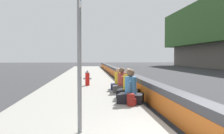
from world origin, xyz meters
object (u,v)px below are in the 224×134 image
(route_sign_post, at_px, (80,35))
(fire_hydrant, at_px, (87,78))
(seated_person_far, at_px, (118,83))
(backpack, at_px, (131,100))
(seated_person_rear, at_px, (122,85))
(seated_person_middle, at_px, (128,88))
(seated_person_foreground, at_px, (131,92))

(route_sign_post, bearing_deg, fire_hydrant, -0.66)
(route_sign_post, xyz_separation_m, seated_person_far, (6.93, -1.65, -1.74))
(seated_person_far, relative_size, backpack, 2.67)
(seated_person_rear, bearing_deg, seated_person_far, 2.06)
(seated_person_middle, relative_size, seated_person_far, 1.09)
(route_sign_post, distance_m, seated_person_foreground, 4.05)
(backpack, bearing_deg, fire_hydrant, 13.90)
(seated_person_rear, bearing_deg, backpack, 178.01)
(seated_person_middle, bearing_deg, route_sign_post, 158.59)
(fire_hydrant, relative_size, seated_person_foreground, 0.74)
(route_sign_post, height_order, seated_person_middle, route_sign_post)
(seated_person_middle, bearing_deg, backpack, 174.21)
(route_sign_post, xyz_separation_m, seated_person_rear, (5.93, -1.69, -1.72))
(seated_person_middle, xyz_separation_m, seated_person_far, (2.47, 0.10, -0.03))
(route_sign_post, relative_size, seated_person_far, 3.37)
(seated_person_foreground, relative_size, backpack, 2.96)
(fire_hydrant, height_order, seated_person_rear, seated_person_rear)
(fire_hydrant, bearing_deg, backpack, -166.10)
(route_sign_post, xyz_separation_m, fire_hydrant, (8.77, -0.10, -1.62))
(seated_person_far, bearing_deg, seated_person_foreground, 179.92)
(seated_person_foreground, xyz_separation_m, seated_person_far, (3.65, -0.01, -0.04))
(seated_person_foreground, distance_m, backpack, 0.53)
(seated_person_rear, height_order, seated_person_far, seated_person_rear)
(seated_person_far, bearing_deg, fire_hydrant, 40.24)
(seated_person_foreground, distance_m, seated_person_far, 3.65)
(seated_person_middle, bearing_deg, seated_person_far, 2.22)
(route_sign_post, xyz_separation_m, backpack, (2.79, -1.58, -1.88))
(seated_person_rear, bearing_deg, fire_hydrant, 29.26)
(seated_person_rear, relative_size, seated_person_far, 1.06)
(route_sign_post, xyz_separation_m, seated_person_middle, (4.46, -1.75, -1.71))
(fire_hydrant, xyz_separation_m, seated_person_rear, (-2.83, -1.59, -0.10))
(backpack, bearing_deg, seated_person_far, -1.01)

